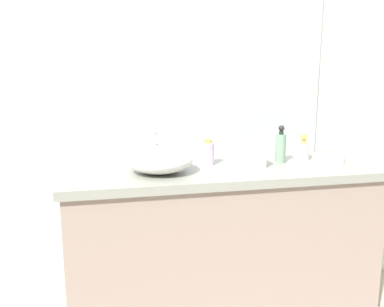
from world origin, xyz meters
TOP-DOWN VIEW (x-y plane):
  - bathroom_wall_rear at (0.00, 0.73)m, footprint 6.00×0.06m
  - vanity_counter at (0.11, 0.40)m, footprint 1.57×0.58m
  - wall_mirror_panel at (0.11, 0.69)m, footprint 1.34×0.01m
  - sink_basin at (-0.22, 0.35)m, footprint 0.32×0.32m
  - faucet at (-0.22, 0.53)m, footprint 0.03×0.13m
  - soap_dispenser at (0.44, 0.44)m, footprint 0.05×0.05m
  - lotion_bottle at (0.05, 0.47)m, footprint 0.07×0.07m
  - perfume_bottle at (0.59, 0.47)m, footprint 0.07×0.07m
  - tissue_box at (0.24, 0.39)m, footprint 0.15×0.15m
  - candle_jar at (0.74, 0.36)m, footprint 0.06×0.06m

SIDE VIEW (x-z plane):
  - vanity_counter at x=0.11m, z-range 0.00..0.87m
  - candle_jar at x=0.74m, z-range 0.86..0.91m
  - perfume_bottle at x=0.59m, z-range 0.85..1.00m
  - lotion_bottle at x=0.05m, z-range 0.86..0.99m
  - sink_basin at x=-0.22m, z-range 0.86..0.99m
  - tissue_box at x=0.24m, z-range 0.85..1.01m
  - soap_dispenser at x=0.44m, z-range 0.85..1.05m
  - faucet at x=-0.22m, z-range 0.88..1.05m
  - bathroom_wall_rear at x=0.00m, z-range 0.00..2.60m
  - wall_mirror_panel at x=0.11m, z-range 0.86..1.89m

